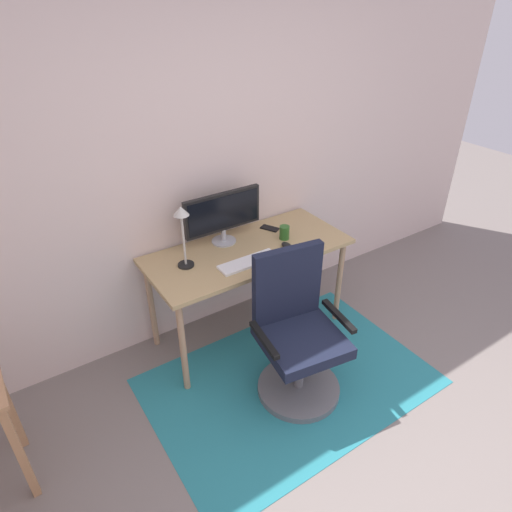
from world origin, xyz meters
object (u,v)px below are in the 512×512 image
Objects in this scene: desk at (249,258)px; keyboard at (248,262)px; computer_mouse at (287,246)px; coffee_cup at (284,233)px; desk_lamp at (182,225)px; monitor at (223,214)px; cell_phone at (270,228)px; office_chair at (297,340)px.

desk is 0.21m from keyboard.
computer_mouse is 1.01× the size of coffee_cup.
desk_lamp is at bearing 165.65° from computer_mouse.
desk_lamp is at bearing 150.84° from keyboard.
monitor is 0.46m from cell_phone.
office_chair is at bearing -58.65° from desk_lamp.
desk is 0.29m from computer_mouse.
computer_mouse is (0.34, -0.33, -0.21)m from monitor.
computer_mouse reaches higher than desk.
cell_phone is at bearing 78.23° from computer_mouse.
computer_mouse is 0.31m from cell_phone.
monitor is at bearing 101.82° from office_chair.
cell_phone is (-0.00, 0.19, -0.05)m from coffee_cup.
computer_mouse is 0.70m from office_chair.
desk_lamp reaches higher than desk.
computer_mouse reaches higher than cell_phone.
office_chair is at bearing -119.18° from coffee_cup.
desk_lamp is at bearing 130.00° from office_chair.
desk_lamp is at bearing 161.57° from cell_phone.
desk is 0.37m from monitor.
desk is 0.71m from office_chair.
keyboard is at bearing 105.28° from office_chair.
desk_lamp is 1.05m from office_chair.
cell_phone is 0.32× the size of desk_lamp.
cell_phone is at bearing 38.64° from keyboard.
keyboard is at bearing -91.76° from monitor.
coffee_cup is at bearing 61.59° from computer_mouse.
keyboard is 0.98× the size of desk_lamp.
keyboard is 3.07× the size of cell_phone.
office_chair is (-0.05, -0.65, -0.28)m from desk.
office_chair is (0.06, -0.49, -0.36)m from keyboard.
desk_lamp reaches higher than keyboard.
cell_phone is (0.06, 0.31, -0.01)m from computer_mouse.
desk_lamp reaches higher than computer_mouse.
keyboard is 0.61m from office_chair.
monitor is 1.39× the size of keyboard.
coffee_cup is 0.10× the size of office_chair.
coffee_cup is 0.19m from cell_phone.
desk is 2.48× the size of monitor.
desk_lamp is at bearing -159.28° from monitor.
coffee_cup is at bearing -4.11° from desk.
computer_mouse is 0.24× the size of desk_lamp.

